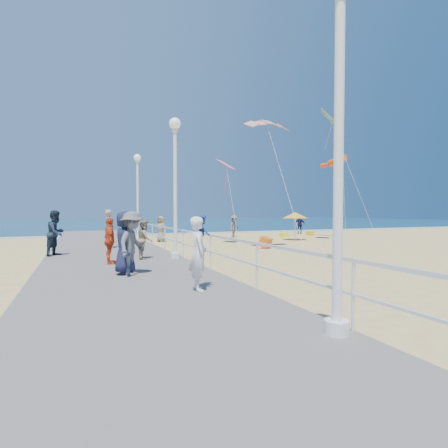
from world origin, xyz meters
name	(u,v)px	position (x,y,z in m)	size (l,w,h in m)	color
ground	(294,261)	(0.00, 0.00, 0.00)	(160.00, 160.00, 0.00)	#D3B76E
ocean	(122,222)	(0.00, 65.00, 0.01)	(160.00, 90.00, 0.05)	#0D334F
surf_line	(175,234)	(0.00, 20.50, 0.03)	(160.00, 1.20, 0.04)	white
boardwalk	(117,267)	(-7.50, 0.00, 0.20)	(5.00, 44.00, 0.40)	slate
railing	(183,236)	(-5.05, 0.00, 1.25)	(0.05, 42.00, 0.55)	white
lamp_post_near	(339,106)	(-5.35, -9.00, 3.66)	(0.44, 0.44, 5.32)	white
lamp_post_mid	(175,172)	(-5.35, 0.00, 3.66)	(0.44, 0.44, 5.32)	white
lamp_post_far	(138,188)	(-5.35, 9.00, 3.66)	(0.44, 0.44, 5.32)	white
woman_holding_toddler	(198,254)	(-6.30, -5.56, 1.23)	(0.61, 0.40, 1.66)	white
toddler_held	(202,233)	(-6.15, -5.41, 1.67)	(0.41, 0.32, 0.85)	#3059B5
spectator_1	(145,239)	(-6.46, 0.29, 1.14)	(0.72, 0.56, 1.47)	gray
spectator_2	(132,243)	(-7.39, -3.00, 1.29)	(1.15, 0.66, 1.78)	#5A5A5F
spectator_3	(110,241)	(-7.79, -0.62, 1.19)	(0.92, 0.38, 1.58)	red
spectator_4	(125,243)	(-7.56, -2.79, 1.29)	(0.87, 0.57, 1.79)	#191D39
spectator_6	(109,229)	(-7.36, 4.91, 1.34)	(0.68, 0.45, 1.88)	gray
spectator_7	(56,233)	(-9.60, 2.64, 1.31)	(0.89, 0.69, 1.83)	#172333
beach_walker_a	(234,226)	(3.45, 13.92, 0.94)	(1.22, 0.70, 1.89)	#58585D
beach_walker_b	(300,225)	(11.43, 15.83, 0.91)	(1.07, 0.44, 1.82)	#171732
beach_walker_c	(161,229)	(-3.26, 11.97, 0.93)	(0.91, 0.59, 1.85)	#857A5C
box_kite	(265,243)	(1.42, 5.03, 0.30)	(0.55, 0.55, 0.60)	red
beach_umbrella	(295,215)	(6.49, 9.42, 1.91)	(1.90, 1.90, 2.14)	white
beach_chair_left	(284,235)	(7.37, 12.32, 0.20)	(0.55, 0.55, 0.40)	#EAF419
beach_chair_right	(310,233)	(10.79, 13.28, 0.20)	(0.55, 0.55, 0.40)	gold
kite_parafoil	(268,122)	(1.32, 4.62, 7.29)	(2.65, 0.90, 0.30)	red
kite_windsock	(337,160)	(10.90, 9.92, 6.37)	(0.56, 0.56, 2.56)	#D94212
kite_diamond_pink	(226,164)	(0.32, 8.40, 5.31)	(1.22, 1.22, 0.02)	#FF5D6C
kite_diamond_multi	(329,117)	(8.20, 7.74, 9.05)	(1.46, 1.46, 0.02)	#1780C6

